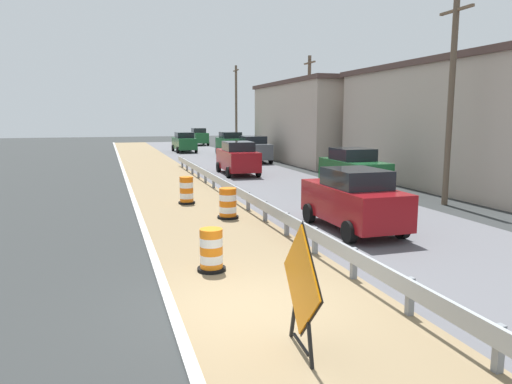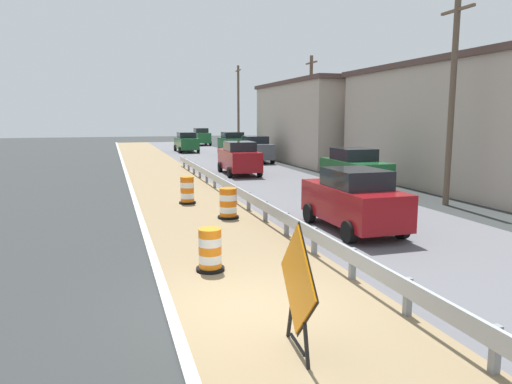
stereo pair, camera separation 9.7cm
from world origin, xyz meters
name	(u,v)px [view 2 (the right image)]	position (x,y,z in m)	size (l,w,h in m)	color
ground_plane	(241,308)	(0.00, 0.00, 0.00)	(160.00, 160.00, 0.00)	#2B2D2D
median_dirt_strip	(284,302)	(0.87, 0.00, 0.00)	(4.14, 120.00, 0.01)	#7F6B4C
far_lane_asphalt	(509,275)	(6.25, 0.00, 0.00)	(6.62, 120.00, 0.00)	#56565B
curb_near_edge	(171,316)	(-1.30, 0.00, 0.00)	(0.20, 120.00, 0.11)	#ADADA8
guardrail_median	(312,234)	(2.70, 2.89, 0.52)	(0.18, 47.23, 0.71)	#999EA3
warning_sign_diamond	(298,284)	(0.36, -1.90, 1.07)	(0.18, 1.79, 2.04)	black
traffic_barrel_nearest	(210,252)	(-0.11, 2.31, 0.45)	(0.66, 0.66, 1.00)	orange
traffic_barrel_close	(228,205)	(1.67, 7.85, 0.48)	(0.75, 0.75, 1.07)	orange
traffic_barrel_mid	(187,191)	(0.75, 11.14, 0.50)	(0.69, 0.69, 1.11)	orange
car_lead_near_lane	(186,142)	(5.21, 40.09, 0.99)	(2.07, 4.80, 1.98)	#195128
car_trailing_near_lane	(355,170)	(8.87, 12.03, 1.02)	(2.10, 4.23, 2.05)	#195128
car_lead_far_lane	(353,200)	(4.98, 4.94, 0.98)	(1.94, 4.23, 1.95)	maroon
car_mid_far_lane	(256,149)	(8.65, 27.47, 1.02)	(2.27, 4.21, 2.04)	#4C5156
car_trailing_far_lane	(239,158)	(5.39, 20.24, 1.02)	(2.17, 4.75, 2.03)	maroon
car_distant_a	(201,137)	(8.78, 51.09, 1.05)	(1.94, 4.10, 2.11)	#195128
car_distant_c	(233,144)	(8.67, 34.74, 1.06)	(2.17, 4.28, 2.13)	#195128
roadside_shop_near	(481,124)	(16.07, 12.14, 3.14)	(8.46, 14.76, 6.25)	#AD9E8E
roadside_shop_far	(323,122)	(14.09, 26.93, 3.13)	(7.16, 13.96, 6.23)	#AD9E8E
utility_pole_near	(452,100)	(10.69, 7.77, 4.18)	(0.24, 1.80, 8.05)	brown
utility_pole_mid	(311,109)	(11.81, 24.19, 4.07)	(0.24, 1.80, 7.82)	brown
utility_pole_far	(238,107)	(10.83, 40.76, 4.52)	(0.24, 1.80, 8.73)	brown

